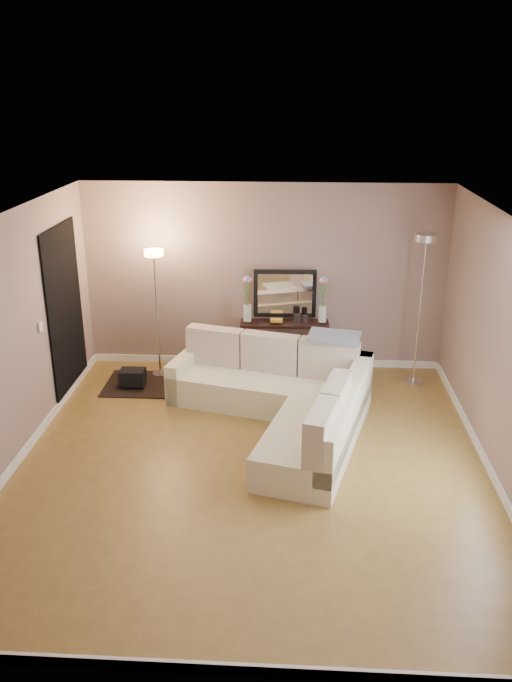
# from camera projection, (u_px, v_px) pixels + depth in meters

# --- Properties ---
(floor) EXTENTS (5.00, 5.50, 0.01)m
(floor) POSITION_uv_depth(u_px,v_px,m) (252.00, 464.00, 7.10)
(floor) COLOR olive
(floor) RESTS_ON ground
(ceiling) EXTENTS (5.00, 5.50, 0.01)m
(ceiling) POSITION_uv_depth(u_px,v_px,m) (251.00, 221.00, 6.17)
(ceiling) COLOR white
(ceiling) RESTS_ON ground
(wall_back) EXTENTS (5.00, 0.02, 2.60)m
(wall_back) POSITION_uv_depth(u_px,v_px,m) (264.00, 277.00, 9.21)
(wall_back) COLOR gray
(wall_back) RESTS_ON ground
(wall_front) EXTENTS (5.00, 0.02, 2.60)m
(wall_front) POSITION_uv_depth(u_px,v_px,m) (222.00, 518.00, 4.06)
(wall_front) COLOR gray
(wall_front) RESTS_ON ground
(wall_left) EXTENTS (0.02, 5.50, 2.60)m
(wall_left) POSITION_uv_depth(u_px,v_px,m) (6.00, 345.00, 6.77)
(wall_left) COLOR gray
(wall_left) RESTS_ON ground
(wall_right) EXTENTS (0.02, 5.50, 2.60)m
(wall_right) POSITION_uv_depth(u_px,v_px,m) (507.00, 356.00, 6.50)
(wall_right) COLOR gray
(wall_right) RESTS_ON ground
(baseboard_back) EXTENTS (5.00, 0.03, 0.10)m
(baseboard_back) POSITION_uv_depth(u_px,v_px,m) (264.00, 361.00, 9.63)
(baseboard_back) COLOR white
(baseboard_back) RESTS_ON ground
(baseboard_front) EXTENTS (5.00, 0.03, 0.10)m
(baseboard_front) POSITION_uv_depth(u_px,v_px,m) (225.00, 669.00, 4.53)
(baseboard_front) COLOR white
(baseboard_front) RESTS_ON ground
(baseboard_left) EXTENTS (0.03, 5.50, 0.10)m
(baseboard_left) POSITION_uv_depth(u_px,v_px,m) (24.00, 452.00, 7.22)
(baseboard_left) COLOR white
(baseboard_left) RESTS_ON ground
(baseboard_right) EXTENTS (0.03, 5.50, 0.10)m
(baseboard_right) POSITION_uv_depth(u_px,v_px,m) (488.00, 467.00, 6.94)
(baseboard_right) COLOR white
(baseboard_right) RESTS_ON ground
(doorway) EXTENTS (0.02, 1.20, 2.20)m
(doorway) POSITION_uv_depth(u_px,v_px,m) (65.00, 312.00, 8.43)
(doorway) COLOR black
(doorway) RESTS_ON ground
(switch_plate) EXTENTS (0.02, 0.08, 0.12)m
(switch_plate) POSITION_uv_depth(u_px,v_px,m) (40.00, 327.00, 7.60)
(switch_plate) COLOR white
(switch_plate) RESTS_ON ground
(sectional_sofa) EXTENTS (2.60, 2.91, 0.87)m
(sectional_sofa) POSITION_uv_depth(u_px,v_px,m) (285.00, 397.00, 7.88)
(sectional_sofa) COLOR #EFEBC1
(sectional_sofa) RESTS_ON floor
(throw_blanket) EXTENTS (0.68, 0.48, 0.08)m
(throw_blanket) POSITION_uv_depth(u_px,v_px,m) (334.00, 337.00, 8.09)
(throw_blanket) COLOR gray
(throw_blanket) RESTS_ON sectional_sofa
(console_table) EXTENTS (1.22, 0.36, 0.75)m
(console_table) POSITION_uv_depth(u_px,v_px,m) (279.00, 345.00, 9.23)
(console_table) COLOR black
(console_table) RESTS_ON floor
(leaning_mirror) EXTENTS (0.86, 0.07, 0.67)m
(leaning_mirror) POSITION_uv_depth(u_px,v_px,m) (285.00, 294.00, 9.12)
(leaning_mirror) COLOR black
(leaning_mirror) RESTS_ON console_table
(table_decor) EXTENTS (0.52, 0.12, 0.12)m
(table_decor) POSITION_uv_depth(u_px,v_px,m) (284.00, 320.00, 9.05)
(table_decor) COLOR gold
(table_decor) RESTS_ON console_table
(flower_vase_left) EXTENTS (0.14, 0.11, 0.64)m
(flower_vase_left) POSITION_uv_depth(u_px,v_px,m) (247.00, 302.00, 9.01)
(flower_vase_left) COLOR silver
(flower_vase_left) RESTS_ON console_table
(flower_vase_right) EXTENTS (0.14, 0.11, 0.64)m
(flower_vase_right) POSITION_uv_depth(u_px,v_px,m) (323.00, 303.00, 8.98)
(flower_vase_right) COLOR silver
(flower_vase_right) RESTS_ON console_table
(floor_lamp_lit) EXTENTS (0.25, 0.25, 1.78)m
(floor_lamp_lit) POSITION_uv_depth(u_px,v_px,m) (156.00, 288.00, 8.85)
(floor_lamp_lit) COLOR silver
(floor_lamp_lit) RESTS_ON floor
(floor_lamp_unlit) EXTENTS (0.34, 0.34, 2.05)m
(floor_lamp_unlit) POSITION_uv_depth(u_px,v_px,m) (422.00, 280.00, 8.52)
(floor_lamp_unlit) COLOR silver
(floor_lamp_unlit) RESTS_ON floor
(charcoal_rug) EXTENTS (1.17, 0.88, 0.02)m
(charcoal_rug) POSITION_uv_depth(u_px,v_px,m) (149.00, 384.00, 8.99)
(charcoal_rug) COLOR black
(charcoal_rug) RESTS_ON floor
(black_bag) EXTENTS (0.33, 0.23, 0.21)m
(black_bag) POSITION_uv_depth(u_px,v_px,m) (133.00, 377.00, 8.85)
(black_bag) COLOR black
(black_bag) RESTS_ON charcoal_rug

